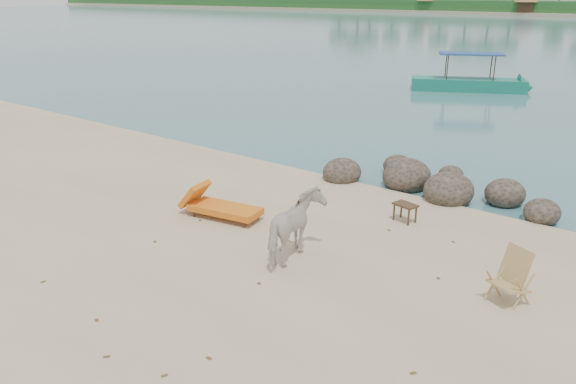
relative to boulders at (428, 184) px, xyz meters
name	(u,v)px	position (x,y,z in m)	size (l,w,h in m)	color
boulders	(428,184)	(0.00, 0.00, 0.00)	(6.37, 2.89, 0.99)	#2B231C
cow	(296,229)	(-0.29, -5.60, 0.49)	(0.74, 1.63, 1.38)	silver
side_table	(405,214)	(0.55, -2.45, 0.02)	(0.54, 0.35, 0.44)	#312013
lounge_chair	(225,206)	(-2.94, -4.89, 0.13)	(2.19, 0.77, 0.66)	orange
deck_chair	(509,280)	(3.63, -4.67, 0.27)	(0.60, 0.66, 0.93)	tan
boat_near	(470,59)	(-5.43, 16.86, 1.45)	(6.78, 1.53, 3.30)	#146F5A
dead_leaves	(257,265)	(-0.76, -6.25, -0.19)	(7.94, 7.20, 0.00)	brown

